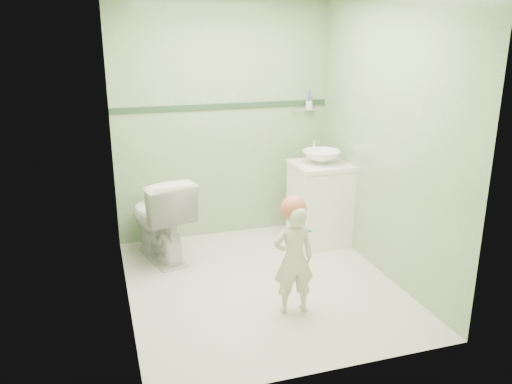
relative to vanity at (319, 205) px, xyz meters
name	(u,v)px	position (x,y,z in m)	size (l,w,h in m)	color
ground	(261,284)	(-0.84, -0.70, -0.40)	(2.50, 2.50, 0.00)	silver
room_shell	(262,146)	(-0.84, -0.70, 0.80)	(2.50, 2.54, 2.40)	#85AB79
trim_stripe	(223,106)	(-0.84, 0.54, 0.95)	(2.20, 0.02, 0.05)	#28452D
vanity	(319,205)	(0.00, 0.00, 0.00)	(0.52, 0.50, 0.80)	white
counter	(321,165)	(0.00, 0.00, 0.41)	(0.54, 0.52, 0.04)	white
basin	(321,157)	(0.00, 0.00, 0.49)	(0.37, 0.37, 0.13)	white
faucet	(314,145)	(0.00, 0.19, 0.57)	(0.03, 0.13, 0.18)	silver
cup_holder	(308,105)	(0.05, 0.48, 0.93)	(0.26, 0.07, 0.21)	silver
toilet	(159,217)	(-1.58, 0.10, 0.01)	(0.46, 0.80, 0.81)	white
toddler	(294,260)	(-0.75, -1.19, 0.03)	(0.31, 0.21, 0.86)	beige
hair_cap	(294,208)	(-0.75, -1.16, 0.43)	(0.19, 0.19, 0.19)	#C76447
teal_toothbrush	(309,230)	(-0.68, -1.32, 0.31)	(0.11, 0.13, 0.08)	#178769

